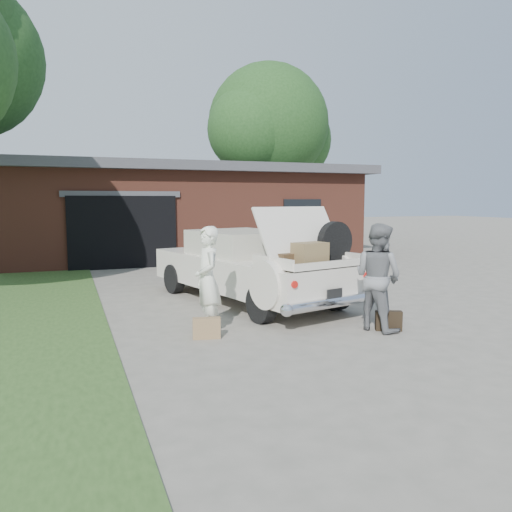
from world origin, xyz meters
name	(u,v)px	position (x,y,z in m)	size (l,w,h in m)	color
ground	(269,325)	(0.00, 0.00, 0.00)	(90.00, 90.00, 0.00)	gray
house	(179,211)	(0.98, 11.47, 1.67)	(12.80, 7.80, 3.30)	brown
tree_right	(270,129)	(7.28, 17.67, 5.83)	(7.34, 6.38, 9.27)	#38281E
sedan	(250,265)	(0.39, 1.98, 0.75)	(3.13, 5.38, 1.96)	beige
woman_left	(208,280)	(-1.06, -0.06, 0.84)	(0.61, 0.40, 1.67)	white
woman_right	(378,277)	(1.53, -0.86, 0.86)	(0.83, 0.65, 1.71)	slate
suitcase_left	(207,328)	(-1.18, -0.40, 0.16)	(0.41, 0.13, 0.32)	#9D7A50
suitcase_right	(389,321)	(1.67, -0.98, 0.16)	(0.41, 0.13, 0.32)	black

